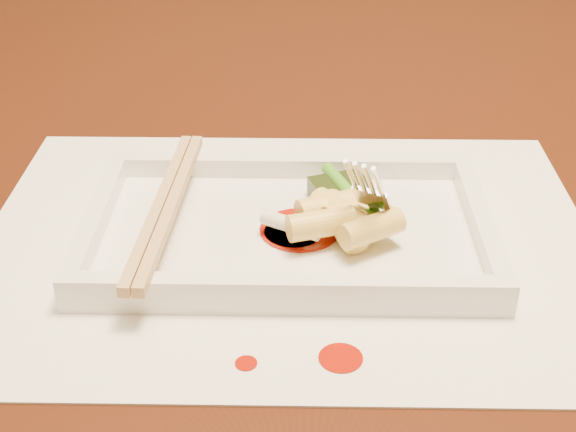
{
  "coord_description": "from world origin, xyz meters",
  "views": [
    {
      "loc": [
        0.03,
        -0.59,
        1.04
      ],
      "look_at": [
        0.02,
        -0.15,
        0.77
      ],
      "focal_mm": 50.0,
      "sensor_mm": 36.0,
      "label": 1
    }
  ],
  "objects_px": {
    "plate_base": "(288,234)",
    "chopstick_a": "(160,205)",
    "placemat": "(288,240)",
    "table": "(266,241)",
    "fork": "(402,114)"
  },
  "relations": [
    {
      "from": "plate_base",
      "to": "chopstick_a",
      "type": "relative_size",
      "value": 1.39
    },
    {
      "from": "placemat",
      "to": "table",
      "type": "bearing_deg",
      "value": 98.3
    },
    {
      "from": "table",
      "to": "fork",
      "type": "bearing_deg",
      "value": -55.62
    },
    {
      "from": "table",
      "to": "plate_base",
      "type": "xyz_separation_m",
      "value": [
        0.02,
        -0.15,
        0.11
      ]
    },
    {
      "from": "table",
      "to": "placemat",
      "type": "height_order",
      "value": "placemat"
    },
    {
      "from": "table",
      "to": "plate_base",
      "type": "relative_size",
      "value": 5.38
    },
    {
      "from": "chopstick_a",
      "to": "table",
      "type": "bearing_deg",
      "value": 68.68
    },
    {
      "from": "plate_base",
      "to": "chopstick_a",
      "type": "distance_m",
      "value": 0.08
    },
    {
      "from": "table",
      "to": "fork",
      "type": "height_order",
      "value": "fork"
    },
    {
      "from": "table",
      "to": "fork",
      "type": "xyz_separation_m",
      "value": [
        0.09,
        -0.13,
        0.18
      ]
    },
    {
      "from": "placemat",
      "to": "fork",
      "type": "distance_m",
      "value": 0.11
    },
    {
      "from": "placemat",
      "to": "fork",
      "type": "bearing_deg",
      "value": 14.42
    },
    {
      "from": "table",
      "to": "fork",
      "type": "relative_size",
      "value": 10.0
    },
    {
      "from": "placemat",
      "to": "plate_base",
      "type": "height_order",
      "value": "plate_base"
    },
    {
      "from": "chopstick_a",
      "to": "fork",
      "type": "bearing_deg",
      "value": 6.75
    }
  ]
}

